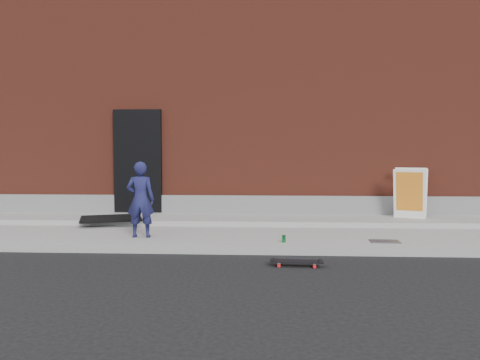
# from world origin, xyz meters

# --- Properties ---
(ground) EXTENTS (80.00, 80.00, 0.00)m
(ground) POSITION_xyz_m (0.00, 0.00, 0.00)
(ground) COLOR black
(ground) RESTS_ON ground
(sidewalk) EXTENTS (20.00, 3.00, 0.15)m
(sidewalk) POSITION_xyz_m (0.00, 1.50, 0.07)
(sidewalk) COLOR gray
(sidewalk) RESTS_ON ground
(apron) EXTENTS (20.00, 1.20, 0.10)m
(apron) POSITION_xyz_m (0.00, 2.40, 0.20)
(apron) COLOR gray
(apron) RESTS_ON sidewalk
(building) EXTENTS (20.00, 8.10, 5.00)m
(building) POSITION_xyz_m (-0.00, 6.99, 2.50)
(building) COLOR maroon
(building) RESTS_ON ground
(child) EXTENTS (0.49, 0.33, 1.29)m
(child) POSITION_xyz_m (-1.92, 0.61, 0.80)
(child) COLOR #191B48
(child) RESTS_ON sidewalk
(skateboard) EXTENTS (0.72, 0.23, 0.08)m
(skateboard) POSITION_xyz_m (0.64, -0.69, 0.07)
(skateboard) COLOR red
(skateboard) RESTS_ON ground
(pizza_sign) EXTENTS (0.84, 0.91, 1.03)m
(pizza_sign) POSITION_xyz_m (3.18, 2.58, 0.76)
(pizza_sign) COLOR white
(pizza_sign) RESTS_ON apron
(soda_can) EXTENTS (0.08, 0.08, 0.11)m
(soda_can) POSITION_xyz_m (0.50, 0.28, 0.21)
(soda_can) COLOR #177732
(soda_can) RESTS_ON sidewalk
(doormat) EXTENTS (1.42, 1.29, 0.03)m
(doormat) POSITION_xyz_m (-2.90, 2.00, 0.27)
(doormat) COLOR black
(doormat) RESTS_ON apron
(utility_plate) EXTENTS (0.48, 0.32, 0.01)m
(utility_plate) POSITION_xyz_m (2.13, 0.40, 0.16)
(utility_plate) COLOR #5A5A5F
(utility_plate) RESTS_ON sidewalk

